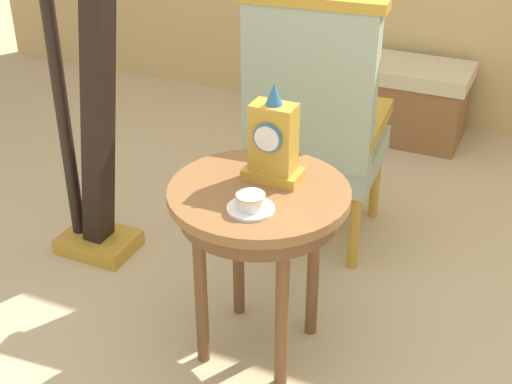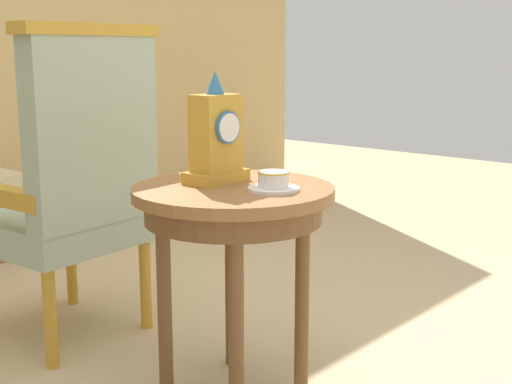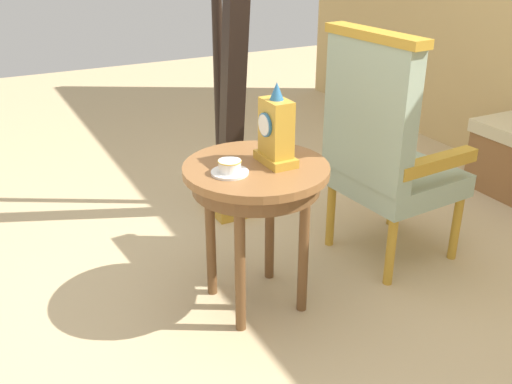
# 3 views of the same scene
# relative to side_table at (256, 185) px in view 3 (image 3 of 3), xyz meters

# --- Properties ---
(ground_plane) EXTENTS (10.00, 10.00, 0.00)m
(ground_plane) POSITION_rel_side_table_xyz_m (0.00, 0.04, -0.57)
(ground_plane) COLOR tan
(side_table) EXTENTS (0.60, 0.60, 0.66)m
(side_table) POSITION_rel_side_table_xyz_m (0.00, 0.00, 0.00)
(side_table) COLOR brown
(side_table) RESTS_ON ground
(teacup_left) EXTENTS (0.15, 0.15, 0.06)m
(teacup_left) POSITION_rel_side_table_xyz_m (0.03, -0.13, 0.11)
(teacup_left) COLOR white
(teacup_left) RESTS_ON side_table
(mantel_clock) EXTENTS (0.19, 0.11, 0.34)m
(mantel_clock) POSITION_rel_side_table_xyz_m (0.01, 0.08, 0.22)
(mantel_clock) COLOR gold
(mantel_clock) RESTS_ON side_table
(armchair) EXTENTS (0.58, 0.57, 1.14)m
(armchair) POSITION_rel_side_table_xyz_m (-0.07, 0.71, 0.02)
(armchair) COLOR #9EB299
(armchair) RESTS_ON ground
(harp) EXTENTS (0.40, 0.24, 1.88)m
(harp) POSITION_rel_side_table_xyz_m (-0.86, 0.28, 0.19)
(harp) COLOR gold
(harp) RESTS_ON ground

